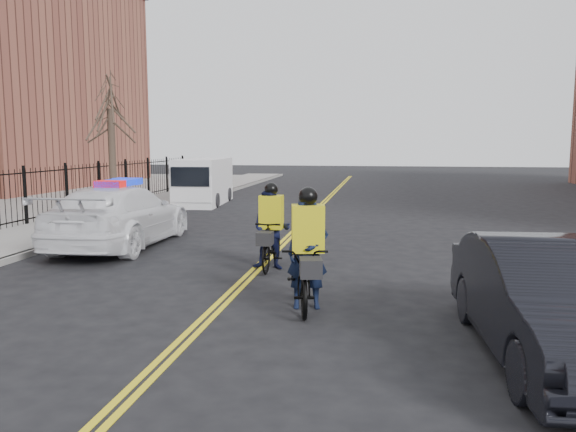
{
  "coord_description": "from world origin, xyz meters",
  "views": [
    {
      "loc": [
        2.79,
        -10.4,
        2.84
      ],
      "look_at": [
        0.81,
        1.25,
        1.3
      ],
      "focal_mm": 35.0,
      "sensor_mm": 36.0,
      "label": 1
    }
  ],
  "objects_px": {
    "dark_sedan": "(550,301)",
    "cargo_van": "(203,182)",
    "police_cruiser": "(120,216)",
    "cyclist_far": "(271,235)",
    "cyclist_near": "(308,266)"
  },
  "relations": [
    {
      "from": "dark_sedan",
      "to": "cargo_van",
      "type": "height_order",
      "value": "cargo_van"
    },
    {
      "from": "police_cruiser",
      "to": "cyclist_far",
      "type": "distance_m",
      "value": 5.09
    },
    {
      "from": "police_cruiser",
      "to": "dark_sedan",
      "type": "distance_m",
      "value": 11.47
    },
    {
      "from": "cyclist_near",
      "to": "dark_sedan",
      "type": "bearing_deg",
      "value": -38.68
    },
    {
      "from": "police_cruiser",
      "to": "cargo_van",
      "type": "bearing_deg",
      "value": -85.87
    },
    {
      "from": "cargo_van",
      "to": "cyclist_near",
      "type": "height_order",
      "value": "cargo_van"
    },
    {
      "from": "dark_sedan",
      "to": "cyclist_far",
      "type": "height_order",
      "value": "cyclist_far"
    },
    {
      "from": "cargo_van",
      "to": "cyclist_far",
      "type": "distance_m",
      "value": 14.06
    },
    {
      "from": "cargo_van",
      "to": "cyclist_far",
      "type": "height_order",
      "value": "cargo_van"
    },
    {
      "from": "dark_sedan",
      "to": "cyclist_far",
      "type": "distance_m",
      "value": 6.57
    },
    {
      "from": "dark_sedan",
      "to": "cyclist_near",
      "type": "height_order",
      "value": "cyclist_near"
    },
    {
      "from": "cyclist_near",
      "to": "cargo_van",
      "type": "bearing_deg",
      "value": 102.94
    },
    {
      "from": "cargo_van",
      "to": "cyclist_far",
      "type": "relative_size",
      "value": 2.63
    },
    {
      "from": "dark_sedan",
      "to": "cargo_van",
      "type": "relative_size",
      "value": 0.92
    },
    {
      "from": "police_cruiser",
      "to": "dark_sedan",
      "type": "xyz_separation_m",
      "value": [
        9.31,
        -6.7,
        -0.06
      ]
    }
  ]
}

